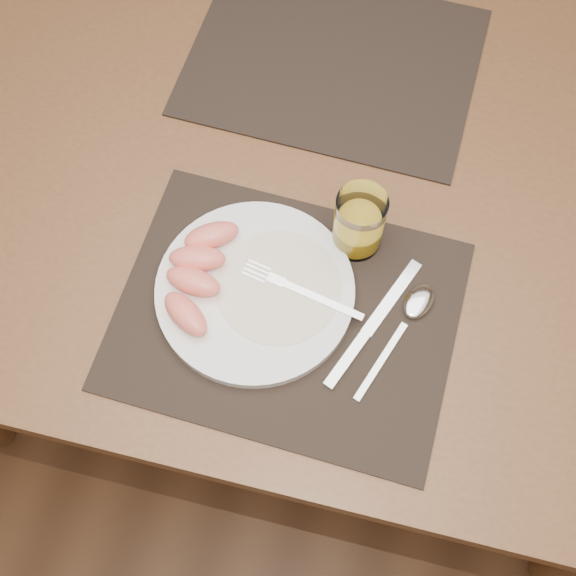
# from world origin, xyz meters

# --- Properties ---
(ground) EXTENTS (5.00, 5.00, 0.00)m
(ground) POSITION_xyz_m (0.00, 0.00, 0.00)
(ground) COLOR #54331C
(ground) RESTS_ON ground
(table) EXTENTS (1.40, 0.90, 0.75)m
(table) POSITION_xyz_m (0.00, 0.00, 0.67)
(table) COLOR brown
(table) RESTS_ON ground
(placemat_near) EXTENTS (0.47, 0.37, 0.00)m
(placemat_near) POSITION_xyz_m (0.02, -0.22, 0.75)
(placemat_near) COLOR black
(placemat_near) RESTS_ON table
(placemat_far) EXTENTS (0.47, 0.37, 0.00)m
(placemat_far) POSITION_xyz_m (-0.01, 0.22, 0.75)
(placemat_far) COLOR black
(placemat_far) RESTS_ON table
(plate) EXTENTS (0.27, 0.27, 0.02)m
(plate) POSITION_xyz_m (-0.03, -0.20, 0.76)
(plate) COLOR white
(plate) RESTS_ON placemat_near
(plate_dressing) EXTENTS (0.17, 0.17, 0.00)m
(plate_dressing) POSITION_xyz_m (0.00, -0.19, 0.77)
(plate_dressing) COLOR white
(plate_dressing) RESTS_ON plate
(fork) EXTENTS (0.17, 0.05, 0.00)m
(fork) POSITION_xyz_m (0.02, -0.19, 0.77)
(fork) COLOR silver
(fork) RESTS_ON plate
(knife) EXTENTS (0.10, 0.21, 0.01)m
(knife) POSITION_xyz_m (0.13, -0.22, 0.76)
(knife) COLOR silver
(knife) RESTS_ON placemat_near
(spoon) EXTENTS (0.09, 0.19, 0.01)m
(spoon) POSITION_xyz_m (0.18, -0.18, 0.76)
(spoon) COLOR silver
(spoon) RESTS_ON placemat_near
(juice_glass) EXTENTS (0.07, 0.07, 0.10)m
(juice_glass) POSITION_xyz_m (0.09, -0.09, 0.80)
(juice_glass) COLOR white
(juice_glass) RESTS_ON placemat_near
(grapefruit_wedges) EXTENTS (0.09, 0.19, 0.03)m
(grapefruit_wedges) POSITION_xyz_m (-0.11, -0.20, 0.79)
(grapefruit_wedges) COLOR #F47863
(grapefruit_wedges) RESTS_ON plate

